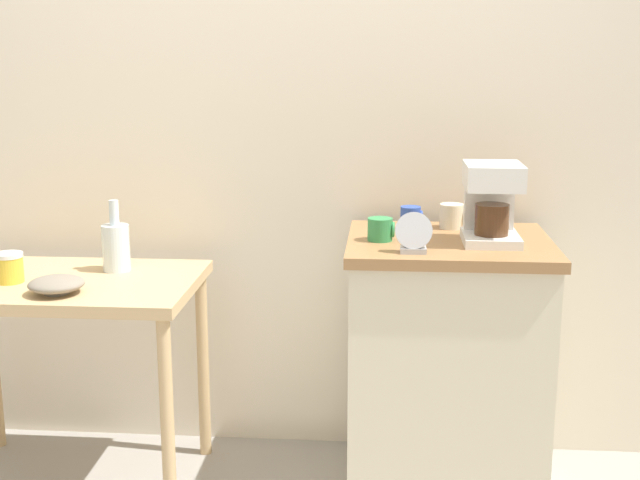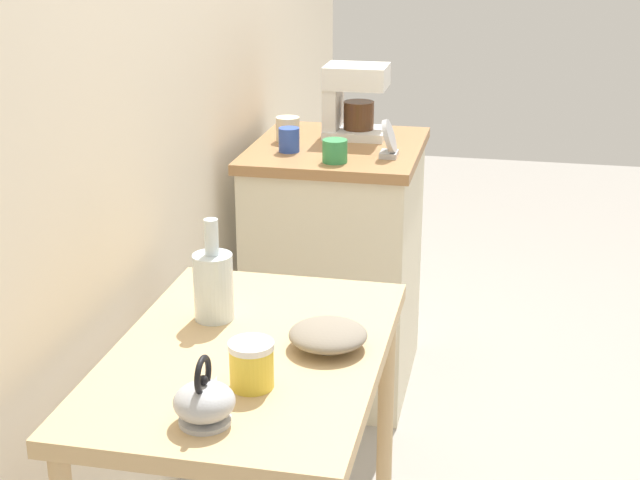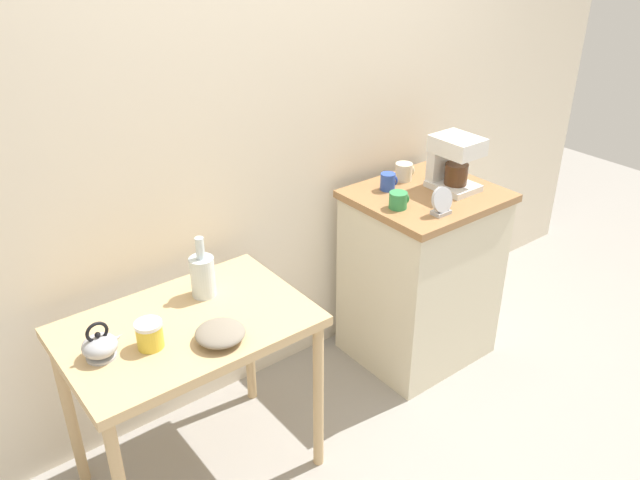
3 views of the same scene
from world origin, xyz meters
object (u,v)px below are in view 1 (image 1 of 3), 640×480
object	(u,v)px
mug_blue	(411,218)
mug_small_cream	(452,216)
mug_tall_green	(381,229)
table_clock	(414,235)
bowl_stoneware	(56,284)
glass_carafe_vase	(116,246)
coffee_maker	(491,199)
canister_enamel	(9,268)

from	to	relation	value
mug_blue	mug_small_cream	bearing A→B (deg)	15.46
mug_blue	mug_tall_green	distance (m)	0.21
mug_small_cream	table_clock	bearing A→B (deg)	-110.89
bowl_stoneware	mug_blue	distance (m)	1.21
bowl_stoneware	mug_blue	size ratio (longest dim) A/B	2.18
bowl_stoneware	mug_blue	world-z (taller)	mug_blue
glass_carafe_vase	mug_tall_green	xyz separation A→B (m)	(0.94, -0.12, 0.10)
mug_tall_green	mug_small_cream	distance (m)	0.33
bowl_stoneware	mug_small_cream	size ratio (longest dim) A/B	1.96
mug_blue	glass_carafe_vase	bearing A→B (deg)	-176.51
bowl_stoneware	coffee_maker	size ratio (longest dim) A/B	0.69
canister_enamel	glass_carafe_vase	bearing A→B (deg)	30.39
bowl_stoneware	mug_tall_green	world-z (taller)	mug_tall_green
mug_small_cream	mug_tall_green	bearing A→B (deg)	-138.68
glass_carafe_vase	coffee_maker	xyz separation A→B (m)	(1.29, -0.10, 0.20)
glass_carafe_vase	table_clock	world-z (taller)	table_clock
canister_enamel	table_clock	distance (m)	1.36
bowl_stoneware	mug_small_cream	bearing A→B (deg)	17.50
coffee_maker	table_clock	bearing A→B (deg)	-144.95
mug_blue	coffee_maker	bearing A→B (deg)	-33.07
mug_small_cream	table_clock	distance (m)	0.41
coffee_maker	mug_small_cream	size ratio (longest dim) A/B	2.85
coffee_maker	table_clock	distance (m)	0.32
bowl_stoneware	canister_enamel	bearing A→B (deg)	150.34
glass_carafe_vase	mug_blue	xyz separation A→B (m)	(1.04, 0.06, 0.10)
canister_enamel	mug_small_cream	distance (m)	1.53
canister_enamel	coffee_maker	size ratio (longest dim) A/B	0.39
mug_tall_green	table_clock	xyz separation A→B (m)	(0.10, -0.16, 0.02)
table_clock	coffee_maker	bearing A→B (deg)	35.05
coffee_maker	mug_tall_green	world-z (taller)	coffee_maker
bowl_stoneware	mug_small_cream	distance (m)	1.36
coffee_maker	canister_enamel	bearing A→B (deg)	-177.10
mug_blue	mug_small_cream	xyz separation A→B (m)	(0.14, 0.04, 0.00)
glass_carafe_vase	mug_small_cream	size ratio (longest dim) A/B	2.78
bowl_stoneware	table_clock	distance (m)	1.15
canister_enamel	coffee_maker	distance (m)	1.62
mug_blue	table_clock	size ratio (longest dim) A/B	0.65
glass_carafe_vase	bowl_stoneware	bearing A→B (deg)	-108.48
mug_tall_green	canister_enamel	bearing A→B (deg)	-176.94
mug_blue	table_clock	distance (m)	0.34
mug_small_cream	canister_enamel	bearing A→B (deg)	-169.18
coffee_maker	bowl_stoneware	bearing A→B (deg)	-171.81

